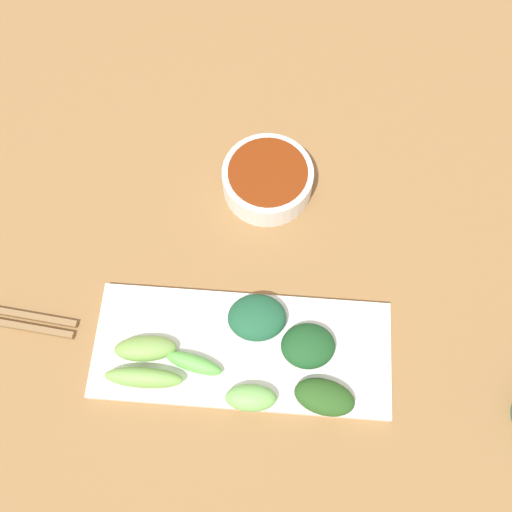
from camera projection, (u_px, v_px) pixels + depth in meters
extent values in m
cube|color=olive|center=(260.00, 290.00, 0.76)|extent=(2.10, 2.10, 0.02)
cylinder|color=white|center=(268.00, 180.00, 0.79)|extent=(0.12, 0.12, 0.04)
cylinder|color=maroon|center=(269.00, 176.00, 0.78)|extent=(0.11, 0.11, 0.02)
cube|color=white|center=(242.00, 350.00, 0.71)|extent=(0.14, 0.36, 0.01)
ellipsoid|color=#1A4A21|center=(308.00, 346.00, 0.69)|extent=(0.06, 0.07, 0.03)
ellipsoid|color=#74A148|center=(145.00, 348.00, 0.69)|extent=(0.04, 0.08, 0.02)
ellipsoid|color=#71B556|center=(253.00, 398.00, 0.67)|extent=(0.03, 0.06, 0.03)
ellipsoid|color=#1D5434|center=(256.00, 317.00, 0.71)|extent=(0.07, 0.08, 0.03)
ellipsoid|color=#26511C|center=(324.00, 397.00, 0.67)|extent=(0.05, 0.08, 0.03)
ellipsoid|color=#5EB24A|center=(194.00, 363.00, 0.69)|extent=(0.04, 0.07, 0.02)
ellipsoid|color=#76AE4E|center=(144.00, 378.00, 0.68)|extent=(0.02, 0.09, 0.03)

